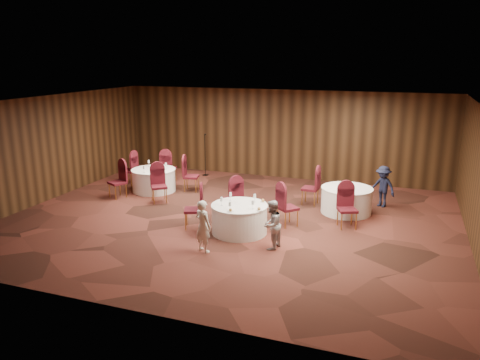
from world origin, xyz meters
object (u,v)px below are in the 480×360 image
(table_left, at_px, (154,180))
(table_right, at_px, (346,200))
(man_c, at_px, (383,186))
(woman_b, at_px, (272,225))
(woman_a, at_px, (203,226))
(table_main, at_px, (239,219))
(mic_stand, at_px, (205,163))

(table_left, bearing_deg, table_right, -0.77)
(table_left, relative_size, man_c, 1.17)
(table_left, xyz_separation_m, table_right, (6.30, -0.08, 0.00))
(table_right, relative_size, woman_b, 1.24)
(table_left, height_order, woman_a, woman_a)
(table_main, distance_m, table_right, 3.43)
(mic_stand, relative_size, woman_b, 1.34)
(table_main, distance_m, man_c, 4.75)
(woman_b, height_order, man_c, man_c)
(table_main, distance_m, mic_stand, 6.02)
(table_right, height_order, woman_a, woman_a)
(table_main, xyz_separation_m, mic_stand, (-3.22, 5.09, 0.08))
(table_right, distance_m, man_c, 1.33)
(woman_b, bearing_deg, table_main, -111.89)
(table_left, distance_m, man_c, 7.28)
(man_c, bearing_deg, woman_b, -88.93)
(table_right, bearing_deg, woman_a, -124.76)
(woman_b, xyz_separation_m, man_c, (2.21, 4.15, 0.03))
(mic_stand, bearing_deg, man_c, -14.27)
(table_right, height_order, man_c, man_c)
(woman_a, xyz_separation_m, man_c, (3.63, 4.84, 0.00))
(table_right, bearing_deg, mic_stand, 155.10)
(table_left, distance_m, mic_stand, 2.60)
(table_left, bearing_deg, woman_a, -48.02)
(mic_stand, bearing_deg, woman_a, -66.34)
(table_right, height_order, mic_stand, mic_stand)
(table_left, xyz_separation_m, woman_b, (5.01, -3.30, 0.21))
(table_main, height_order, woman_a, woman_a)
(table_main, distance_m, woman_a, 1.46)
(table_right, xyz_separation_m, woman_b, (-1.29, -3.21, 0.21))
(mic_stand, bearing_deg, table_main, -57.74)
(mic_stand, distance_m, man_c, 6.68)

